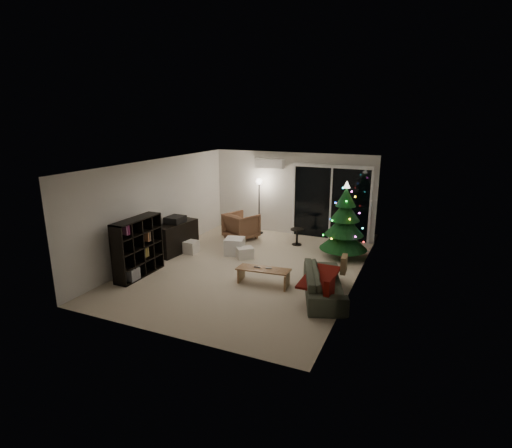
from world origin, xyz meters
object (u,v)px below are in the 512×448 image
Objects in this scene: bookshelf at (132,246)px; media_cabinet at (176,237)px; armchair at (241,226)px; coffee_table at (263,276)px; sofa at (324,283)px; christmas_tree at (345,220)px.

media_cabinet is (0.00, 1.70, -0.27)m from bookshelf.
coffee_table is (1.89, -2.81, -0.21)m from armchair.
bookshelf is 1.72m from media_cabinet.
bookshelf reaches higher than coffee_table.
bookshelf is at bearing 78.74° from sofa.
bookshelf is 5.21m from christmas_tree.
armchair is at bearing 29.03° from sofa.
coffee_table is (-1.35, 0.06, -0.10)m from sofa.
media_cabinet is at bearing 81.06° from bookshelf.
sofa is (4.30, 0.61, -0.40)m from bookshelf.
christmas_tree is at bearing 25.14° from media_cabinet.
media_cabinet is at bearing 56.46° from sofa.
sofa is 0.96× the size of christmas_tree.
armchair is (1.06, 3.49, -0.28)m from bookshelf.
christmas_tree is (1.21, 2.44, 0.81)m from coffee_table.
armchair is at bearing 65.60° from media_cabinet.
media_cabinet is 4.44m from sofa.
bookshelf reaches higher than sofa.
sofa is at bearing -8.43° from coffee_table.
coffee_table is at bearing -116.34° from christmas_tree.
coffee_table is (2.95, 0.67, -0.49)m from bookshelf.
media_cabinet is 4.43m from christmas_tree.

